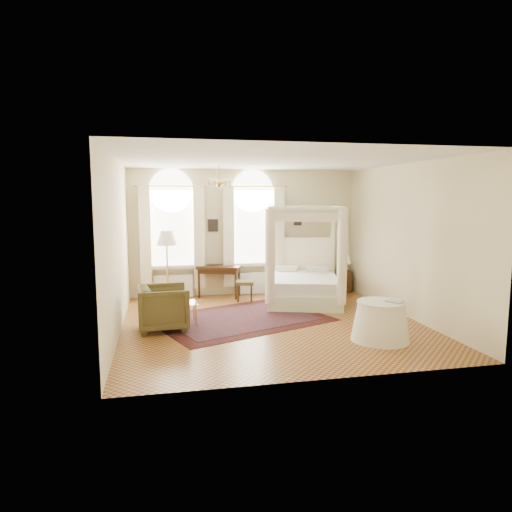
{
  "coord_description": "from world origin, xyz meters",
  "views": [
    {
      "loc": [
        -2.2,
        -8.87,
        2.57
      ],
      "look_at": [
        -0.25,
        0.4,
        1.35
      ],
      "focal_mm": 32.0,
      "sensor_mm": 36.0,
      "label": 1
    }
  ],
  "objects_px": {
    "canopy_bed": "(303,281)",
    "nightstand": "(343,281)",
    "side_table": "(381,321)",
    "writing_desk": "(219,270)",
    "floor_lamp": "(167,242)",
    "coffee_table": "(181,305)",
    "armchair": "(164,308)",
    "stool": "(245,284)"
  },
  "relations": [
    {
      "from": "writing_desk",
      "to": "coffee_table",
      "type": "relative_size",
      "value": 1.82
    },
    {
      "from": "coffee_table",
      "to": "floor_lamp",
      "type": "relative_size",
      "value": 0.38
    },
    {
      "from": "writing_desk",
      "to": "stool",
      "type": "height_order",
      "value": "writing_desk"
    },
    {
      "from": "canopy_bed",
      "to": "stool",
      "type": "height_order",
      "value": "canopy_bed"
    },
    {
      "from": "stool",
      "to": "coffee_table",
      "type": "bearing_deg",
      "value": -132.3
    },
    {
      "from": "canopy_bed",
      "to": "nightstand",
      "type": "relative_size",
      "value": 4.45
    },
    {
      "from": "floor_lamp",
      "to": "side_table",
      "type": "height_order",
      "value": "floor_lamp"
    },
    {
      "from": "canopy_bed",
      "to": "floor_lamp",
      "type": "xyz_separation_m",
      "value": [
        -3.27,
        0.3,
        1.0
      ]
    },
    {
      "from": "floor_lamp",
      "to": "nightstand",
      "type": "bearing_deg",
      "value": 8.68
    },
    {
      "from": "armchair",
      "to": "side_table",
      "type": "xyz_separation_m",
      "value": [
        3.83,
        -1.51,
        -0.08
      ]
    },
    {
      "from": "writing_desk",
      "to": "stool",
      "type": "relative_size",
      "value": 2.39
    },
    {
      "from": "stool",
      "to": "floor_lamp",
      "type": "xyz_separation_m",
      "value": [
        -1.89,
        -0.18,
        1.11
      ]
    },
    {
      "from": "canopy_bed",
      "to": "floor_lamp",
      "type": "height_order",
      "value": "canopy_bed"
    },
    {
      "from": "stool",
      "to": "floor_lamp",
      "type": "height_order",
      "value": "floor_lamp"
    },
    {
      "from": "floor_lamp",
      "to": "side_table",
      "type": "relative_size",
      "value": 1.71
    },
    {
      "from": "canopy_bed",
      "to": "side_table",
      "type": "height_order",
      "value": "canopy_bed"
    },
    {
      "from": "canopy_bed",
      "to": "floor_lamp",
      "type": "distance_m",
      "value": 3.43
    },
    {
      "from": "coffee_table",
      "to": "floor_lamp",
      "type": "height_order",
      "value": "floor_lamp"
    },
    {
      "from": "canopy_bed",
      "to": "side_table",
      "type": "xyz_separation_m",
      "value": [
        0.44,
        -3.17,
        -0.18
      ]
    },
    {
      "from": "writing_desk",
      "to": "coffee_table",
      "type": "distance_m",
      "value": 2.63
    },
    {
      "from": "stool",
      "to": "coffee_table",
      "type": "xyz_separation_m",
      "value": [
        -1.67,
        -1.83,
        -0.02
      ]
    },
    {
      "from": "canopy_bed",
      "to": "side_table",
      "type": "distance_m",
      "value": 3.21
    },
    {
      "from": "nightstand",
      "to": "floor_lamp",
      "type": "xyz_separation_m",
      "value": [
        -4.76,
        -0.73,
        1.25
      ]
    },
    {
      "from": "writing_desk",
      "to": "side_table",
      "type": "height_order",
      "value": "writing_desk"
    },
    {
      "from": "canopy_bed",
      "to": "stool",
      "type": "xyz_separation_m",
      "value": [
        -1.38,
        0.49,
        -0.12
      ]
    },
    {
      "from": "canopy_bed",
      "to": "armchair",
      "type": "distance_m",
      "value": 3.78
    },
    {
      "from": "writing_desk",
      "to": "floor_lamp",
      "type": "bearing_deg",
      "value": -151.26
    },
    {
      "from": "floor_lamp",
      "to": "canopy_bed",
      "type": "bearing_deg",
      "value": -5.32
    },
    {
      "from": "writing_desk",
      "to": "armchair",
      "type": "height_order",
      "value": "armchair"
    },
    {
      "from": "writing_desk",
      "to": "side_table",
      "type": "bearing_deg",
      "value": -60.38
    },
    {
      "from": "canopy_bed",
      "to": "stool",
      "type": "relative_size",
      "value": 4.94
    },
    {
      "from": "canopy_bed",
      "to": "coffee_table",
      "type": "xyz_separation_m",
      "value": [
        -3.04,
        -1.34,
        -0.13
      ]
    },
    {
      "from": "writing_desk",
      "to": "canopy_bed",
      "type": "bearing_deg",
      "value": -27.89
    },
    {
      "from": "coffee_table",
      "to": "side_table",
      "type": "xyz_separation_m",
      "value": [
        3.48,
        -1.83,
        -0.05
      ]
    },
    {
      "from": "nightstand",
      "to": "armchair",
      "type": "xyz_separation_m",
      "value": [
        -4.87,
        -2.69,
        0.15
      ]
    },
    {
      "from": "canopy_bed",
      "to": "side_table",
      "type": "bearing_deg",
      "value": -82.09
    },
    {
      "from": "stool",
      "to": "armchair",
      "type": "xyz_separation_m",
      "value": [
        -2.01,
        -2.15,
        0.02
      ]
    },
    {
      "from": "stool",
      "to": "coffee_table",
      "type": "distance_m",
      "value": 2.48
    },
    {
      "from": "side_table",
      "to": "writing_desk",
      "type": "bearing_deg",
      "value": 119.62
    },
    {
      "from": "nightstand",
      "to": "coffee_table",
      "type": "height_order",
      "value": "nightstand"
    },
    {
      "from": "nightstand",
      "to": "stool",
      "type": "xyz_separation_m",
      "value": [
        -2.86,
        -0.54,
        0.14
      ]
    },
    {
      "from": "writing_desk",
      "to": "coffee_table",
      "type": "height_order",
      "value": "writing_desk"
    }
  ]
}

